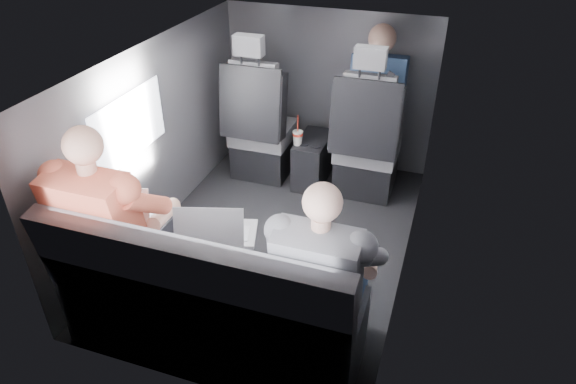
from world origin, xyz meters
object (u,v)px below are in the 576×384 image
(front_seat_left, at_px, (261,133))
(laptop_silver, at_px, (218,232))
(center_console, at_px, (313,160))
(laptop_black, at_px, (336,249))
(passenger_front_right, at_px, (377,95))
(soda_cup, at_px, (298,137))
(laptop_white, at_px, (131,211))
(rear_bench, at_px, (210,309))
(front_seat_right, at_px, (366,149))
(passenger_rear_right, at_px, (325,277))
(passenger_rear_left, at_px, (116,226))

(front_seat_left, distance_m, laptop_silver, 1.73)
(center_console, relative_size, laptop_black, 1.32)
(laptop_silver, xyz_separation_m, passenger_front_right, (0.49, 1.92, 0.12))
(soda_cup, distance_m, laptop_white, 1.63)
(rear_bench, relative_size, laptop_silver, 3.84)
(front_seat_right, relative_size, laptop_white, 3.22)
(rear_bench, distance_m, laptop_silver, 0.41)
(passenger_rear_right, bearing_deg, rear_bench, -170.82)
(passenger_front_right, bearing_deg, front_seat_right, -90.45)
(rear_bench, bearing_deg, laptop_black, 27.57)
(front_seat_left, xyz_separation_m, soda_cup, (0.36, -0.10, 0.06))
(rear_bench, relative_size, passenger_rear_right, 1.33)
(laptop_silver, height_order, passenger_front_right, passenger_front_right)
(laptop_black, bearing_deg, passenger_rear_left, -169.53)
(center_console, bearing_deg, laptop_black, -70.02)
(laptop_silver, bearing_deg, center_console, 88.68)
(passenger_rear_left, relative_size, passenger_rear_right, 1.07)
(soda_cup, bearing_deg, front_seat_right, 10.50)
(front_seat_left, relative_size, laptop_silver, 3.04)
(passenger_rear_left, bearing_deg, center_console, 72.77)
(soda_cup, xyz_separation_m, passenger_front_right, (0.54, 0.36, 0.29))
(front_seat_left, distance_m, front_seat_right, 0.90)
(laptop_black, height_order, passenger_rear_right, passenger_rear_right)
(front_seat_right, relative_size, laptop_black, 3.47)
(front_seat_right, bearing_deg, passenger_rear_left, -119.51)
(front_seat_left, height_order, center_console, front_seat_left)
(laptop_white, xyz_separation_m, laptop_black, (1.19, 0.05, -0.01))
(front_seat_left, xyz_separation_m, passenger_rear_left, (-0.12, -1.81, 0.25))
(laptop_silver, xyz_separation_m, passenger_rear_right, (0.63, -0.15, -0.02))
(front_seat_left, relative_size, soda_cup, 4.95)
(laptop_white, height_order, passenger_rear_left, passenger_rear_left)
(laptop_silver, height_order, laptop_black, laptop_silver)
(soda_cup, height_order, passenger_rear_right, passenger_rear_right)
(rear_bench, relative_size, laptop_black, 4.39)
(front_seat_right, xyz_separation_m, soda_cup, (-0.54, -0.10, 0.06))
(front_seat_right, height_order, laptop_white, front_seat_right)
(laptop_white, distance_m, laptop_black, 1.19)
(center_console, height_order, passenger_rear_left, passenger_rear_left)
(rear_bench, xyz_separation_m, laptop_white, (-0.59, 0.26, 0.33))
(rear_bench, distance_m, laptop_white, 0.73)
(passenger_rear_right, height_order, passenger_front_right, passenger_front_right)
(front_seat_left, relative_size, passenger_rear_left, 0.99)
(laptop_silver, bearing_deg, soda_cup, 91.93)
(laptop_silver, height_order, passenger_rear_right, passenger_rear_right)
(soda_cup, bearing_deg, laptop_silver, -88.07)
(center_console, bearing_deg, laptop_white, -109.45)
(center_console, relative_size, passenger_front_right, 0.54)
(rear_bench, xyz_separation_m, passenger_rear_right, (0.59, 0.10, 0.31))
(front_seat_right, xyz_separation_m, center_console, (-0.45, 0.04, -0.20))
(center_console, relative_size, passenger_rear_left, 0.37)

